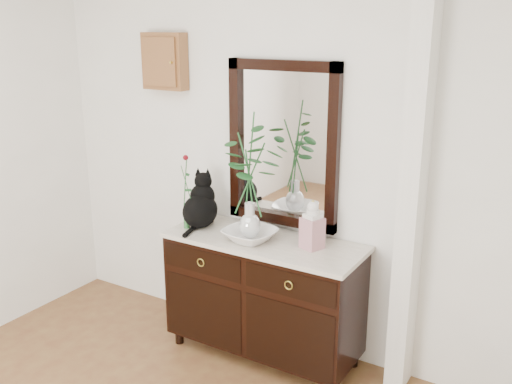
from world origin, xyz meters
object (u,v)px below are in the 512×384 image
Objects in this scene: cat at (200,200)px; lotus_bowl at (250,235)px; ginger_jar at (312,224)px; sideboard at (264,292)px.

cat reaches higher than lotus_bowl.
ginger_jar is (0.84, 0.04, -0.03)m from cat.
cat is 1.14× the size of lotus_bowl.
sideboard is 4.18× the size of ginger_jar.
sideboard is 3.51× the size of cat.
lotus_bowl reaches higher than sideboard.
cat reaches higher than ginger_jar.
sideboard is at bearing 47.33° from lotus_bowl.
lotus_bowl is (-0.06, -0.07, 0.42)m from sideboard.
ginger_jar reaches higher than sideboard.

